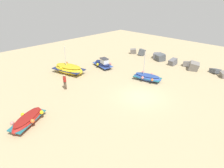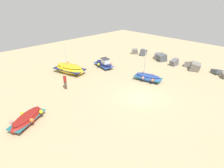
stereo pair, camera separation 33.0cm
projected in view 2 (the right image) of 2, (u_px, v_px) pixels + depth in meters
ground_plane at (141, 97)px, 20.25m from camera, size 54.32×54.32×0.00m
fishing_boat_1 at (27, 119)px, 16.10m from camera, size 2.66×3.61×0.85m
fishing_boat_2 at (70, 69)px, 25.93m from camera, size 4.65×2.79×3.50m
fishing_boat_3 at (148, 77)px, 23.75m from camera, size 3.54×1.97×3.53m
fishing_boat_4 at (104, 64)px, 28.01m from camera, size 3.76×2.16×1.44m
person_walking at (65, 81)px, 21.53m from camera, size 0.32×0.32×1.71m
breakwater_rocks at (197, 67)px, 26.98m from camera, size 20.81×2.74×1.48m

